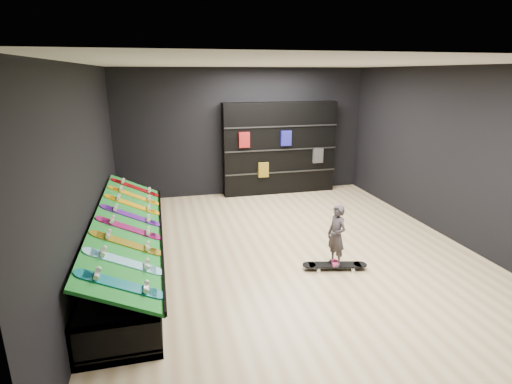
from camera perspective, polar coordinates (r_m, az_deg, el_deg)
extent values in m
cube|color=#CAB488|center=(6.84, 4.52, -8.24)|extent=(6.00, 7.00, 0.01)
cube|color=white|center=(6.20, 5.18, 17.78)|extent=(6.00, 7.00, 0.01)
cube|color=black|center=(9.68, -1.84, 8.51)|extent=(6.00, 0.02, 3.00)
cube|color=black|center=(3.39, 24.20, -8.75)|extent=(6.00, 0.02, 3.00)
cube|color=black|center=(6.11, -22.93, 2.35)|extent=(0.02, 7.00, 3.00)
cube|color=black|center=(7.83, 26.19, 4.87)|extent=(0.02, 7.00, 3.00)
cube|color=#0F631C|center=(6.28, -17.61, -4.30)|extent=(0.92, 4.50, 0.46)
cube|color=black|center=(9.79, 3.37, 6.25)|extent=(2.77, 0.32, 2.22)
imported|color=black|center=(6.14, 11.34, -7.71)|extent=(0.20, 0.25, 0.57)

